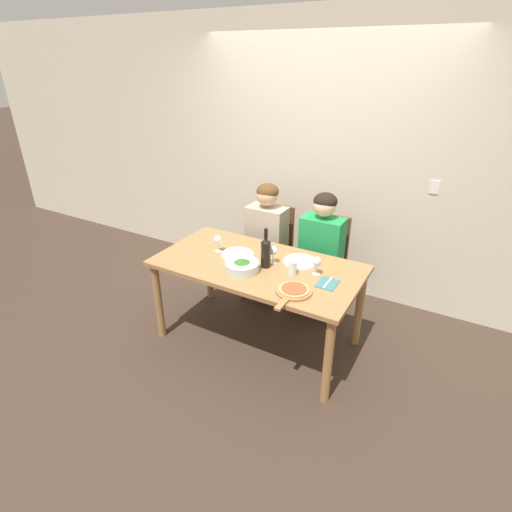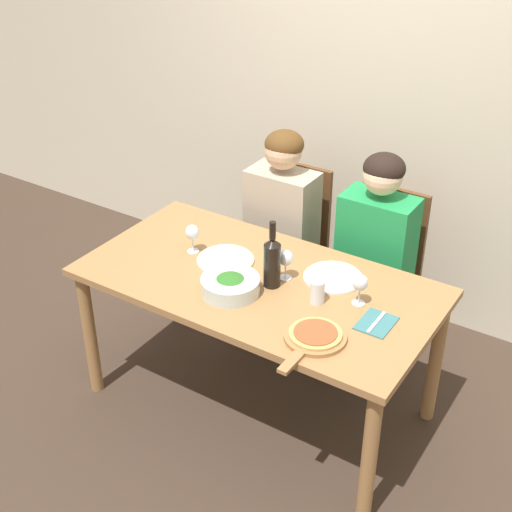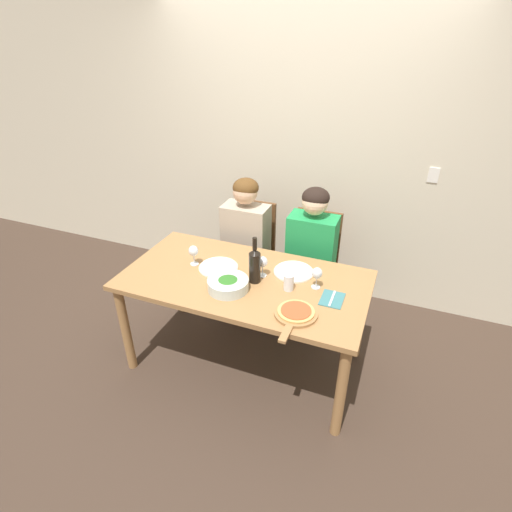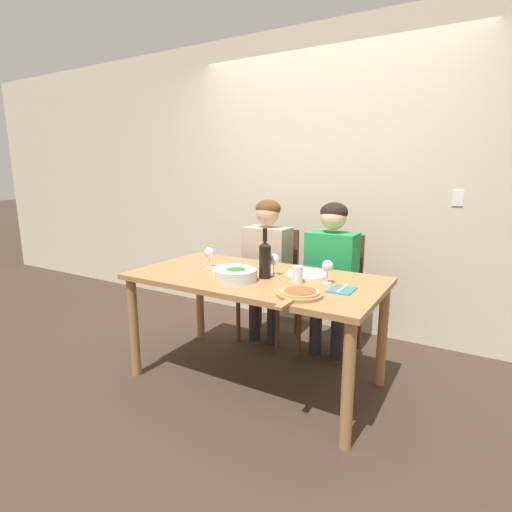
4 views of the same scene
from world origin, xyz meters
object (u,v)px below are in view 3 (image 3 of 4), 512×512
at_px(wine_bottle, 255,265).
at_px(fork_on_napkin, 332,299).
at_px(person_woman, 245,235).
at_px(person_man, 311,247).
at_px(wine_glass_centre, 262,263).
at_px(water_tumbler, 289,282).
at_px(broccoli_bowl, 228,284).
at_px(dinner_plate_right, 294,271).
at_px(pizza_on_board, 295,314).
at_px(wine_glass_left, 193,252).
at_px(wine_glass_right, 317,274).
at_px(chair_right, 313,264).
at_px(dinner_plate_left, 218,267).
at_px(chair_left, 250,252).

xyz_separation_m(wine_bottle, fork_on_napkin, (0.53, -0.01, -0.13)).
bearing_deg(person_woman, person_man, 0.00).
relative_size(wine_glass_centre, water_tumbler, 1.36).
relative_size(broccoli_bowl, dinner_plate_right, 0.96).
relative_size(pizza_on_board, wine_glass_left, 2.67).
distance_m(wine_glass_right, fork_on_napkin, 0.19).
distance_m(wine_glass_left, wine_glass_centre, 0.51).
distance_m(pizza_on_board, wine_glass_centre, 0.49).
relative_size(person_woman, pizza_on_board, 3.03).
relative_size(chair_right, pizza_on_board, 2.37).
bearing_deg(wine_glass_centre, wine_bottle, -105.82).
distance_m(broccoli_bowl, dinner_plate_left, 0.28).
xyz_separation_m(wine_glass_left, fork_on_napkin, (1.02, -0.06, -0.10)).
height_order(dinner_plate_right, wine_glass_right, wine_glass_right).
xyz_separation_m(chair_left, water_tumbler, (0.59, -0.78, 0.31)).
relative_size(chair_left, wine_glass_centre, 6.34).
bearing_deg(wine_glass_left, wine_glass_centre, 4.36).
height_order(dinner_plate_right, pizza_on_board, pizza_on_board).
distance_m(chair_right, wine_glass_centre, 0.80).
xyz_separation_m(pizza_on_board, wine_glass_right, (0.04, 0.33, 0.09)).
relative_size(person_man, dinner_plate_right, 4.36).
bearing_deg(wine_glass_left, chair_right, 45.73).
bearing_deg(wine_bottle, person_man, 71.42).
height_order(person_woman, wine_glass_left, person_woman).
relative_size(chair_left, fork_on_napkin, 5.31).
bearing_deg(dinner_plate_right, water_tumbler, -82.40).
distance_m(wine_glass_left, wine_glass_right, 0.89).
xyz_separation_m(wine_bottle, wine_glass_right, (0.40, 0.08, -0.03)).
relative_size(wine_glass_left, wine_glass_centre, 1.00).
bearing_deg(fork_on_napkin, chair_left, 138.36).
relative_size(wine_bottle, pizza_on_board, 0.82).
bearing_deg(pizza_on_board, dinner_plate_left, 154.75).
height_order(person_man, wine_glass_centre, person_man).
bearing_deg(broccoli_bowl, fork_on_napkin, 11.88).
relative_size(chair_left, water_tumbler, 8.60).
bearing_deg(person_woman, wine_glass_right, -37.48).
xyz_separation_m(wine_glass_right, fork_on_napkin, (0.13, -0.09, -0.10)).
xyz_separation_m(broccoli_bowl, fork_on_napkin, (0.66, 0.14, -0.03)).
relative_size(dinner_plate_right, wine_glass_left, 1.86).
bearing_deg(water_tumbler, pizza_on_board, -63.69).
distance_m(person_woman, wine_bottle, 0.76).
relative_size(person_man, wine_bottle, 3.70).
relative_size(person_woman, wine_glass_centre, 8.11).
xyz_separation_m(chair_right, wine_glass_centre, (-0.20, -0.69, 0.36)).
height_order(broccoli_bowl, fork_on_napkin, broccoli_bowl).
relative_size(broccoli_bowl, dinner_plate_left, 0.96).
xyz_separation_m(chair_left, broccoli_bowl, (0.22, -0.92, 0.29)).
bearing_deg(dinner_plate_left, pizza_on_board, -25.25).
distance_m(person_woman, broccoli_bowl, 0.84).
xyz_separation_m(wine_bottle, water_tumbler, (0.24, -0.01, -0.08)).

